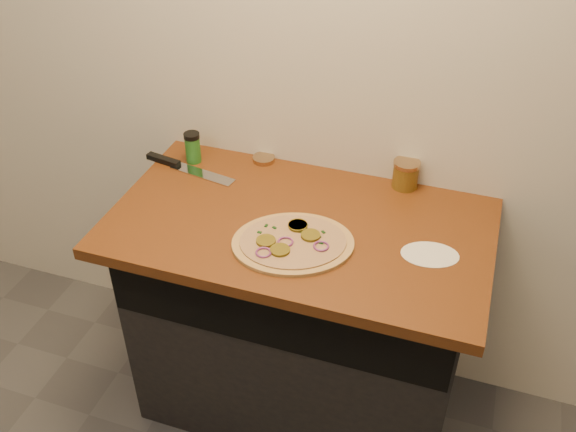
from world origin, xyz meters
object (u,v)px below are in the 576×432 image
(pizza, at_px, (293,242))
(spice_shaker, at_px, (193,147))
(chefs_knife, at_px, (182,166))
(salsa_jar, at_px, (406,174))

(pizza, height_order, spice_shaker, spice_shaker)
(spice_shaker, bearing_deg, chefs_knife, -110.59)
(chefs_knife, height_order, salsa_jar, salsa_jar)
(salsa_jar, distance_m, spice_shaker, 0.75)
(salsa_jar, relative_size, spice_shaker, 0.87)
(salsa_jar, bearing_deg, spice_shaker, -173.77)
(salsa_jar, xyz_separation_m, spice_shaker, (-0.75, -0.08, 0.01))
(pizza, distance_m, salsa_jar, 0.49)
(chefs_knife, distance_m, spice_shaker, 0.08)
(chefs_knife, xyz_separation_m, salsa_jar, (0.77, 0.14, 0.04))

